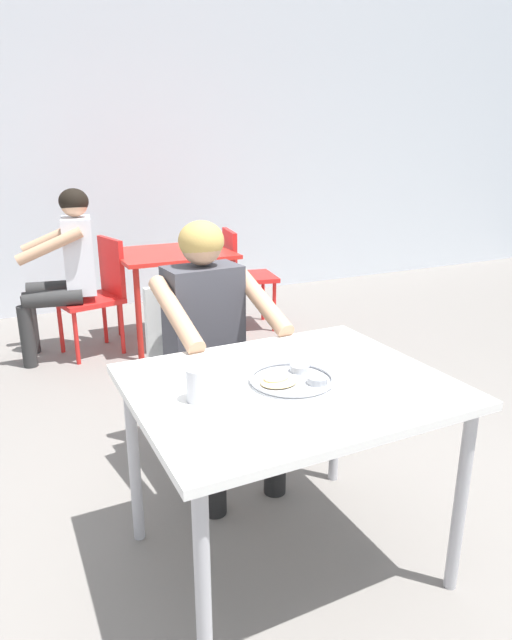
{
  "coord_description": "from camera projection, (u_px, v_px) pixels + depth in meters",
  "views": [
    {
      "loc": [
        -0.89,
        -1.51,
        1.48
      ],
      "look_at": [
        -0.05,
        0.2,
        0.89
      ],
      "focal_mm": 30.37,
      "sensor_mm": 36.0,
      "label": 1
    }
  ],
  "objects": [
    {
      "name": "drinking_cup",
      "position": [
        199.0,
        383.0,
        1.68
      ],
      "size": [
        0.08,
        0.08,
        0.11
      ],
      "color": "silver",
      "rests_on": "table_foreground"
    },
    {
      "name": "chair_red_left",
      "position": [
        99.0,
        289.0,
        4.08
      ],
      "size": [
        0.51,
        0.48,
        0.86
      ],
      "color": "red",
      "rests_on": "ground"
    },
    {
      "name": "chair_red_right",
      "position": [
        242.0,
        271.0,
        4.62
      ],
      "size": [
        0.47,
        0.49,
        0.86
      ],
      "color": "red",
      "rests_on": "ground"
    },
    {
      "name": "patron_background",
      "position": [
        66.0,
        259.0,
        3.91
      ],
      "size": [
        0.59,
        0.55,
        1.24
      ],
      "color": "#2D2D2D",
      "rests_on": "ground"
    },
    {
      "name": "table_background_red",
      "position": [
        172.0,
        263.0,
        4.26
      ],
      "size": [
        0.87,
        0.78,
        0.73
      ],
      "color": "red",
      "rests_on": "ground"
    },
    {
      "name": "thali_tray",
      "position": [
        292.0,
        379.0,
        1.83
      ],
      "size": [
        0.29,
        0.29,
        0.03
      ],
      "color": "#B7BABF",
      "rests_on": "table_foreground"
    },
    {
      "name": "ground_plane",
      "position": [
        289.0,
        554.0,
        2.12
      ],
      "size": [
        12.0,
        12.0,
        0.05
      ],
      "primitive_type": "cube",
      "color": "slate"
    },
    {
      "name": "diner_foreground",
      "position": [
        212.0,
        329.0,
        2.44
      ],
      "size": [
        0.51,
        0.57,
        1.19
      ],
      "color": "black",
      "rests_on": "ground"
    },
    {
      "name": "back_wall",
      "position": [
        83.0,
        126.0,
        4.93
      ],
      "size": [
        12.0,
        0.12,
        3.4
      ],
      "primitive_type": "cube",
      "color": "silver",
      "rests_on": "ground"
    },
    {
      "name": "chair_foreground",
      "position": [
        195.0,
        358.0,
        2.69
      ],
      "size": [
        0.45,
        0.46,
        0.86
      ],
      "color": "silver",
      "rests_on": "ground"
    },
    {
      "name": "table_foreground",
      "position": [
        289.0,
        402.0,
        1.86
      ],
      "size": [
        1.05,
        0.86,
        0.74
      ],
      "color": "white",
      "rests_on": "ground"
    }
  ]
}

